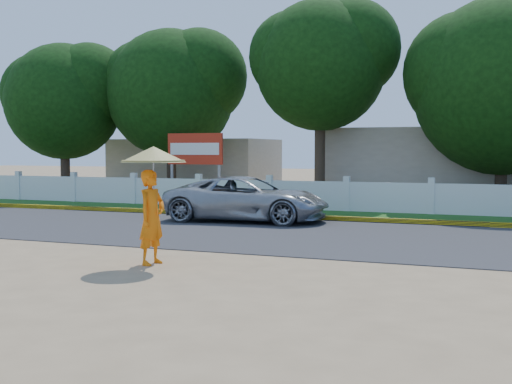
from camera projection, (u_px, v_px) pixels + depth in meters
ground at (221, 262)px, 13.02m from camera, size 120.00×120.00×0.00m
road at (289, 234)px, 17.21m from camera, size 60.00×7.00×0.02m
grass_verge at (337, 215)px, 22.10m from camera, size 60.00×3.50×0.03m
curb at (324, 218)px, 20.51m from camera, size 40.00×0.18×0.16m
fence at (347, 197)px, 23.41m from camera, size 40.00×0.10×1.10m
building_near at (448, 165)px, 28.59m from camera, size 10.00×6.00×3.20m
building_far at (196, 166)px, 34.21m from camera, size 8.00×5.00×2.80m
vehicle at (247, 199)px, 20.27m from camera, size 5.28×2.70×1.43m
monk_with_parasol at (153, 188)px, 12.65m from camera, size 1.29×1.29×2.34m
billboard at (195, 153)px, 26.74m from camera, size 2.50×0.13×2.95m
tree_row at (473, 76)px, 24.36m from camera, size 40.80×7.39×8.80m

